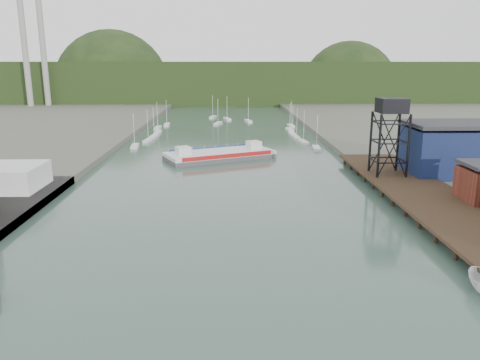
{
  "coord_description": "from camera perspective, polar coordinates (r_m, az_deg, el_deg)",
  "views": [
    {
      "loc": [
        1.21,
        -38.39,
        25.12
      ],
      "look_at": [
        3.32,
        45.94,
        4.0
      ],
      "focal_mm": 35.0,
      "sensor_mm": 36.0,
      "label": 1
    }
  ],
  "objects": [
    {
      "name": "east_pier",
      "position": [
        93.67,
        21.09,
        -1.26
      ],
      "size": [
        14.0,
        70.0,
        2.45
      ],
      "color": "black",
      "rests_on": "ground"
    },
    {
      "name": "distant_hills",
      "position": [
        340.1,
        -2.36,
        11.56
      ],
      "size": [
        500.0,
        120.0,
        80.0
      ],
      "color": "black",
      "rests_on": "ground"
    },
    {
      "name": "marina_sailboats",
      "position": [
        178.58,
        -1.79,
        6.08
      ],
      "size": [
        57.71,
        92.65,
        0.9
      ],
      "color": "silver",
      "rests_on": "ground"
    },
    {
      "name": "smokestacks",
      "position": [
        291.37,
        -23.76,
        13.87
      ],
      "size": [
        11.2,
        8.2,
        60.0
      ],
      "color": "gray",
      "rests_on": "ground"
    },
    {
      "name": "chain_ferry",
      "position": [
        126.3,
        -2.49,
        3.12
      ],
      "size": [
        30.84,
        22.28,
        4.13
      ],
      "rotation": [
        0.0,
        0.0,
        0.43
      ],
      "color": "#4A4A4C",
      "rests_on": "ground"
    },
    {
      "name": "lift_tower",
      "position": [
        102.57,
        17.99,
        8.08
      ],
      "size": [
        6.5,
        6.5,
        16.0
      ],
      "color": "black",
      "rests_on": "east_pier"
    },
    {
      "name": "ground",
      "position": [
        45.89,
        -2.87,
        -19.15
      ],
      "size": [
        600.0,
        600.0,
        0.0
      ],
      "primitive_type": "plane",
      "color": "#2F493E",
      "rests_on": "ground"
    },
    {
      "name": "blue_shed",
      "position": [
        111.29,
        24.64,
        3.43
      ],
      "size": [
        20.5,
        14.5,
        11.3
      ],
      "color": "#0D0D39",
      "rests_on": "east_land"
    }
  ]
}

